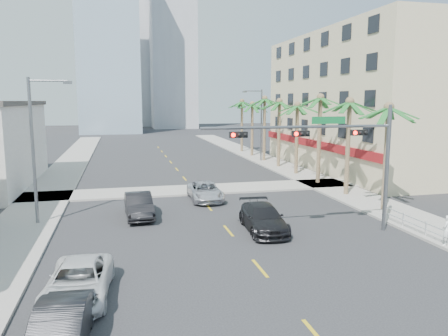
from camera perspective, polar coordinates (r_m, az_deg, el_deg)
name	(u,v)px	position (r m, az deg, el deg)	size (l,w,h in m)	color
ground	(293,308)	(17.18, 9.05, -17.64)	(260.00, 260.00, 0.00)	#262628
sidewalk_right	(334,188)	(39.37, 14.16, -2.53)	(4.00, 120.00, 0.15)	gray
sidewalk_left	(41,202)	(35.50, -22.81, -4.18)	(4.00, 120.00, 0.15)	gray
sidewalk_cross	(195,190)	(37.44, -3.86, -2.85)	(80.00, 4.00, 0.15)	gray
building_right	(376,102)	(52.31, 19.19, 8.17)	(15.25, 28.00, 15.00)	beige
tower_far_left	(108,30)	(110.42, -14.93, 17.03)	(14.00, 14.00, 48.00)	#99B2C6
tower_far_right	(172,18)	(127.07, -6.75, 18.87)	(12.00, 12.00, 60.00)	#ADADB2
tower_far_center	(128,56)	(139.85, -12.47, 14.07)	(16.00, 16.00, 42.00)	#ADADB2
traffic_signal_mast	(338,147)	(25.21, 14.63, 2.69)	(11.12, 0.54, 7.20)	slate
palm_tree_0	(389,109)	(31.56, 20.73, 7.26)	(4.80, 4.80, 7.80)	brown
palm_tree_1	(350,103)	(35.99, 16.10, 8.15)	(4.80, 4.80, 8.16)	brown
palm_tree_2	(320,99)	(40.60, 12.49, 8.81)	(4.80, 4.80, 8.52)	brown
palm_tree_3	(297,106)	(45.34, 9.58, 7.99)	(4.80, 4.80, 7.80)	brown
palm_tree_4	(279,102)	(50.17, 7.25, 8.50)	(4.80, 4.80, 8.16)	brown
palm_tree_5	(265,99)	(55.07, 5.34, 8.92)	(4.80, 4.80, 8.52)	brown
palm_tree_6	(252,105)	(60.02, 3.72, 8.26)	(4.80, 4.80, 7.80)	brown
palm_tree_7	(242,102)	(65.01, 2.37, 8.61)	(4.80, 4.80, 8.16)	brown
streetlight_left	(36,143)	(28.73, -23.33, 2.96)	(2.55, 0.25, 9.00)	slate
streetlight_right	(260,121)	(54.94, 4.70, 6.09)	(2.55, 0.25, 9.00)	slate
guardrail	(426,227)	(26.86, 24.86, -7.03)	(0.08, 8.08, 1.00)	silver
car_parked_mid	(60,330)	(14.98, -20.65, -19.17)	(1.54, 4.43, 1.46)	black
car_parked_far	(78,282)	(18.27, -18.49, -13.91)	(2.34, 5.07, 1.41)	silver
car_lane_left	(139,205)	(29.37, -11.06, -4.82)	(1.67, 4.80, 1.58)	black
car_lane_center	(205,191)	(33.71, -2.48, -3.06)	(2.32, 5.04, 1.40)	silver
car_lane_right	(263,218)	(25.98, 5.13, -6.54)	(2.15, 5.28, 1.53)	black
pedestrian	(447,230)	(25.63, 27.07, -7.27)	(0.58, 0.38, 1.60)	white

